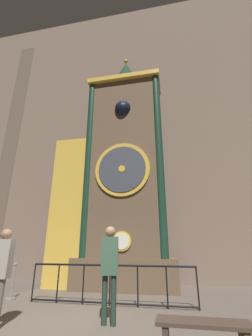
{
  "coord_description": "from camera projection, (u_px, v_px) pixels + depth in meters",
  "views": [
    {
      "loc": [
        1.87,
        -4.6,
        1.42
      ],
      "look_at": [
        0.15,
        3.87,
        4.41
      ],
      "focal_mm": 24.0,
      "sensor_mm": 36.0,
      "label": 1
    }
  ],
  "objects": [
    {
      "name": "ground_plane",
      "position": [
        76.0,
        327.0,
        4.15
      ],
      "size": [
        28.0,
        28.0,
        0.0
      ],
      "primitive_type": "plane",
      "color": "brown"
    },
    {
      "name": "cathedral_back_wall",
      "position": [
        127.0,
        120.0,
        11.51
      ],
      "size": [
        24.0,
        0.32,
        15.0
      ],
      "color": "#7A6656",
      "rests_on": "ground_plane"
    },
    {
      "name": "clock_tower",
      "position": [
        116.0,
        176.0,
        9.1
      ],
      "size": [
        4.71,
        1.79,
        10.03
      ],
      "color": "brown",
      "rests_on": "ground_plane"
    },
    {
      "name": "railing_fence",
      "position": [
        110.0,
        282.0,
        5.74
      ],
      "size": [
        4.35,
        0.05,
        0.95
      ],
      "color": "black",
      "rests_on": "ground_plane"
    },
    {
      "name": "visitor_near",
      "position": [
        1.0,
        266.0,
        4.3
      ],
      "size": [
        0.38,
        0.28,
        1.74
      ],
      "rotation": [
        0.0,
        0.0,
        0.19
      ],
      "color": "#58554F",
      "rests_on": "ground_plane"
    },
    {
      "name": "visitor_far",
      "position": [
        110.0,
        263.0,
        4.55
      ],
      "size": [
        0.38,
        0.29,
        1.8
      ],
      "rotation": [
        0.0,
        0.0,
        0.21
      ],
      "color": "#213427",
      "rests_on": "ground_plane"
    },
    {
      "name": "stanchion_post",
      "position": [
        12.0,
        287.0,
        6.35
      ],
      "size": [
        0.28,
        0.28,
        0.94
      ],
      "color": "gray",
      "rests_on": "ground_plane"
    },
    {
      "name": "visitor_bench",
      "position": [
        204.0,
        332.0,
        3.04
      ],
      "size": [
        1.28,
        0.4,
        0.44
      ],
      "color": "#423328",
      "rests_on": "ground_plane"
    }
  ]
}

